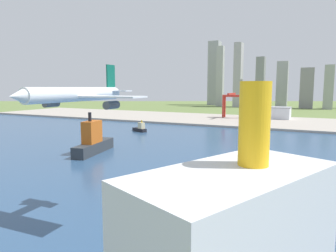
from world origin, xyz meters
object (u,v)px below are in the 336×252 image
object	(u,v)px
airplane_landing	(77,95)
port_crane_red	(233,100)
warehouse_main	(271,112)
tugboat_small	(140,128)
container_barge	(93,142)

from	to	relation	value
airplane_landing	port_crane_red	distance (m)	351.99
airplane_landing	warehouse_main	size ratio (longest dim) A/B	0.92
tugboat_small	airplane_landing	bearing A→B (deg)	-63.42
airplane_landing	container_barge	size ratio (longest dim) A/B	1.04
port_crane_red	warehouse_main	xyz separation A→B (m)	(49.61, 17.92, -17.32)
container_barge	tugboat_small	world-z (taller)	container_barge
port_crane_red	warehouse_main	bearing A→B (deg)	19.86
tugboat_small	container_barge	bearing A→B (deg)	-75.75
airplane_landing	tugboat_small	distance (m)	216.92
container_barge	tugboat_small	bearing A→B (deg)	104.25
airplane_landing	port_crane_red	world-z (taller)	airplane_landing
airplane_landing	container_barge	world-z (taller)	airplane_landing
container_barge	tugboat_small	xyz separation A→B (m)	(-26.09, 102.72, -4.68)
airplane_landing	port_crane_red	xyz separation A→B (m)	(-41.74, 349.20, -14.83)
airplane_landing	port_crane_red	bearing A→B (deg)	96.82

